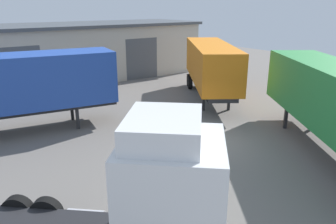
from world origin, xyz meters
The scene contains 7 objects.
ground_plane centered at (0.00, 0.00, 0.00)m, with size 60.00×60.00×0.00m, color slate.
warehouse_building centered at (0.00, 17.59, 2.43)m, with size 23.92×7.71×4.85m.
tractor_unit_white centered at (-6.28, -5.34, 1.91)m, with size 6.50×6.17×4.07m.
container_trailer_yellow centered at (5.57, 5.47, 2.48)m, with size 7.41×9.42×3.87m.
container_trailer_white centered at (-7.56, 6.53, 2.60)m, with size 11.47×4.30×4.07m.
gravel_pile centered at (11.40, 0.51, 0.63)m, with size 3.24×3.24×1.27m.
oil_drum centered at (-1.25, 3.33, 0.44)m, with size 0.58×0.58×0.88m.
Camera 1 is at (-9.98, -11.20, 6.43)m, focal length 35.00 mm.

